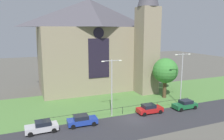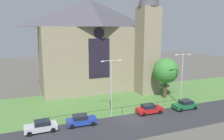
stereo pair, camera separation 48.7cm
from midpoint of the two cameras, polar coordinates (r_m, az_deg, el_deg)
The scene contains 13 objects.
ground at distance 43.16m, azimuth -1.01°, elevation -7.73°, with size 160.00×160.00×0.00m, color #56544C.
road_asphalt at distance 33.01m, azimuth 6.89°, elevation -13.60°, with size 120.00×8.00×0.01m, color #2D2D33.
grass_verge at distance 41.40m, azimuth 0.02°, elevation -8.51°, with size 120.00×20.00×0.01m, color #517F3D.
church_building at distance 49.98m, azimuth -4.92°, elevation 6.70°, with size 23.20×16.20×26.00m.
iron_railing at distance 36.07m, azimuth 2.38°, elevation -9.80°, with size 26.33×0.07×1.13m.
tree_right_near at distance 44.59m, azimuth 13.29°, elevation -0.22°, with size 4.94×4.94×7.96m.
tree_right_far at distance 51.32m, azimuth 13.44°, elevation -0.04°, with size 3.86×3.86×6.38m.
streetlamp_near at distance 33.91m, azimuth -0.46°, elevation -2.83°, with size 3.37×0.26×8.98m.
streetlamp_far at distance 40.69m, azimuth 17.23°, elevation -0.77°, with size 3.37×0.26×9.39m.
parked_car_silver at distance 31.60m, azimuth -18.05°, elevation -13.71°, with size 4.23×2.07×1.51m.
parked_car_blue at distance 32.40m, azimuth -8.18°, elevation -12.68°, with size 4.28×2.19×1.51m.
parked_car_red at distance 36.85m, azimuth 9.26°, elevation -9.84°, with size 4.22×2.07×1.51m.
parked_car_green at distance 40.24m, azimuth 17.97°, elevation -8.48°, with size 4.21×2.04×1.51m.
Camera 1 is at (-15.27, -28.12, 13.28)m, focal length 35.47 mm.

